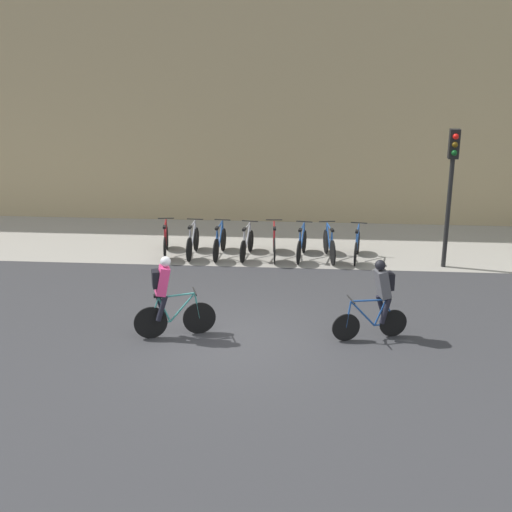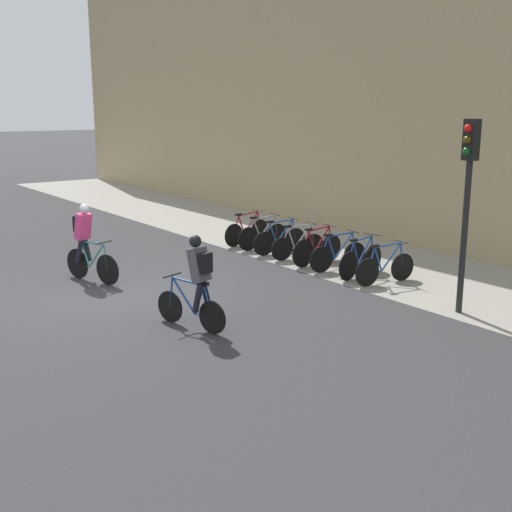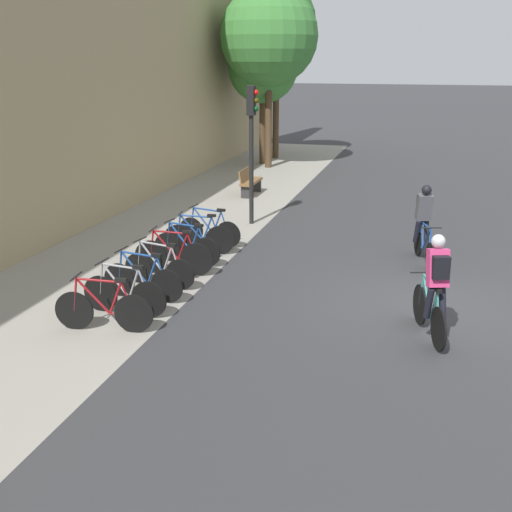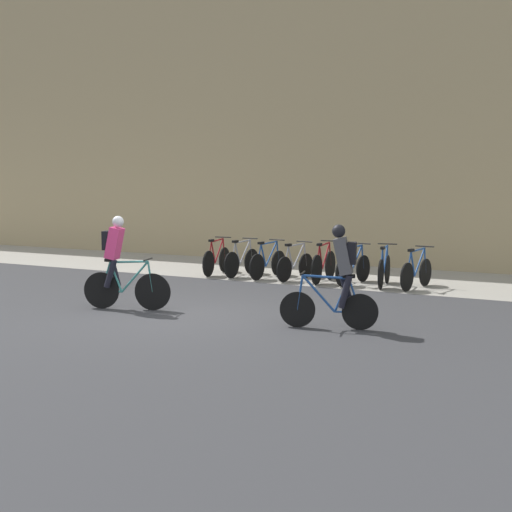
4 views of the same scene
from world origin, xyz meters
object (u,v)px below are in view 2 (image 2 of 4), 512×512
at_px(parked_bike_0, 247,231).
at_px(parked_bike_1, 263,235).
at_px(parked_bike_7, 385,267).
at_px(parked_bike_2, 280,239).
at_px(cyclist_pink, 86,241).
at_px(cyclist_grey, 197,279).
at_px(traffic_light_pole, 468,181).
at_px(parked_bike_3, 298,245).
at_px(parked_bike_6, 361,260).
at_px(parked_bike_5, 338,255).
at_px(parked_bike_4, 317,248).

distance_m(parked_bike_0, parked_bike_1, 0.76).
bearing_deg(parked_bike_7, parked_bike_2, 180.00).
relative_size(cyclist_pink, cyclist_grey, 1.03).
bearing_deg(cyclist_pink, parked_bike_2, 85.07).
bearing_deg(parked_bike_0, cyclist_grey, -42.59).
bearing_deg(cyclist_pink, parked_bike_0, 101.40).
bearing_deg(traffic_light_pole, parked_bike_3, 175.45).
relative_size(cyclist_grey, parked_bike_6, 1.04).
relative_size(parked_bike_7, traffic_light_pole, 0.45).
height_order(parked_bike_3, traffic_light_pole, traffic_light_pole).
relative_size(cyclist_grey, parked_bike_1, 1.06).
xyz_separation_m(parked_bike_5, parked_bike_7, (1.53, -0.00, -0.00)).
distance_m(cyclist_pink, parked_bike_3, 5.49).
distance_m(cyclist_grey, traffic_light_pole, 5.37).
distance_m(cyclist_grey, parked_bike_4, 5.64).
bearing_deg(parked_bike_6, parked_bike_2, -179.99).
bearing_deg(parked_bike_0, parked_bike_2, -0.00).
relative_size(parked_bike_2, parked_bike_4, 0.97).
bearing_deg(parked_bike_0, parked_bike_7, -0.00).
relative_size(parked_bike_0, parked_bike_7, 1.03).
relative_size(parked_bike_1, parked_bike_7, 1.00).
bearing_deg(parked_bike_0, traffic_light_pole, -3.19).
bearing_deg(parked_bike_1, parked_bike_6, -0.00).
relative_size(cyclist_pink, traffic_light_pole, 0.48).
distance_m(parked_bike_4, traffic_light_pole, 5.11).
distance_m(parked_bike_3, parked_bike_4, 0.77).
height_order(cyclist_grey, parked_bike_4, cyclist_grey).
bearing_deg(parked_bike_3, parked_bike_1, 179.97).
bearing_deg(cyclist_grey, parked_bike_6, 100.10).
relative_size(parked_bike_4, traffic_light_pole, 0.47).
xyz_separation_m(parked_bike_0, parked_bike_4, (3.07, 0.00, 0.01)).
distance_m(parked_bike_0, parked_bike_5, 3.83).
bearing_deg(parked_bike_3, parked_bike_5, 0.01).
bearing_deg(parked_bike_2, traffic_light_pole, -3.98).
bearing_deg(parked_bike_3, parked_bike_0, 180.00).
relative_size(parked_bike_0, parked_bike_6, 1.02).
height_order(cyclist_pink, parked_bike_3, cyclist_pink).
bearing_deg(traffic_light_pole, parked_bike_2, 176.02).
xyz_separation_m(parked_bike_3, parked_bike_5, (1.53, 0.00, 0.01)).
height_order(parked_bike_0, parked_bike_5, parked_bike_0).
bearing_deg(parked_bike_3, cyclist_grey, -57.65).
height_order(parked_bike_0, parked_bike_7, parked_bike_0).
distance_m(cyclist_pink, cyclist_grey, 4.43).
xyz_separation_m(parked_bike_2, parked_bike_3, (0.77, 0.00, -0.01)).
distance_m(cyclist_grey, parked_bike_6, 5.16).
relative_size(parked_bike_1, parked_bike_3, 1.03).
height_order(cyclist_pink, parked_bike_7, cyclist_pink).
distance_m(parked_bike_3, parked_bike_5, 1.53).
height_order(cyclist_pink, parked_bike_2, cyclist_pink).
bearing_deg(parked_bike_7, parked_bike_5, 179.99).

